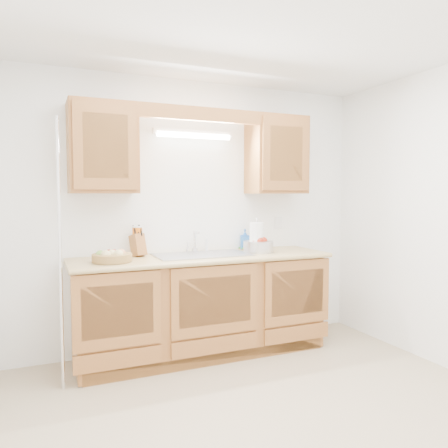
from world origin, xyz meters
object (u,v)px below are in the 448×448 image
knife_block (138,245)px  paper_towel (256,238)px  apple_bowl (258,246)px  fruit_basket (112,257)px

knife_block → paper_towel: size_ratio=0.87×
apple_bowl → fruit_basket: bearing=-177.4°
fruit_basket → apple_bowl: (1.36, 0.06, 0.02)m
knife_block → apple_bowl: size_ratio=0.80×
fruit_basket → knife_block: bearing=43.8°
fruit_basket → paper_towel: paper_towel is taller
fruit_basket → paper_towel: (1.34, 0.08, 0.09)m
fruit_basket → knife_block: size_ratio=1.29×
paper_towel → fruit_basket: bearing=-176.6°
paper_towel → apple_bowl: (0.01, -0.02, -0.07)m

